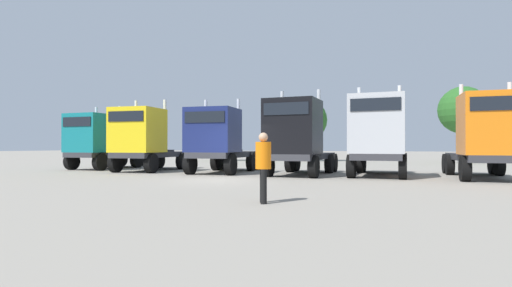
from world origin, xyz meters
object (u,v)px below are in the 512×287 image
(semi_truck_yellow, at_px, (144,139))
(semi_truck_black, at_px, (297,137))
(semi_truck_silver, at_px, (378,135))
(semi_truck_teal, at_px, (99,141))
(semi_truck_navy, at_px, (218,140))
(visitor_in_hivis, at_px, (263,162))
(semi_truck_orange, at_px, (488,136))

(semi_truck_yellow, relative_size, semi_truck_black, 1.04)
(semi_truck_yellow, relative_size, semi_truck_silver, 1.02)
(semi_truck_teal, height_order, semi_truck_silver, semi_truck_silver)
(semi_truck_navy, bearing_deg, visitor_in_hivis, 27.25)
(semi_truck_orange, bearing_deg, semi_truck_black, -88.73)
(semi_truck_yellow, height_order, semi_truck_black, semi_truck_black)
(semi_truck_teal, bearing_deg, semi_truck_black, 85.88)
(semi_truck_yellow, xyz_separation_m, semi_truck_orange, (17.30, 0.49, 0.02))
(semi_truck_navy, distance_m, visitor_in_hivis, 11.32)
(semi_truck_teal, height_order, semi_truck_navy, semi_truck_teal)
(semi_truck_silver, bearing_deg, semi_truck_orange, 88.47)
(semi_truck_teal, xyz_separation_m, visitor_in_hivis, (14.66, -10.36, -0.75))
(semi_truck_teal, relative_size, semi_truck_orange, 0.88)
(semi_truck_teal, relative_size, semi_truck_navy, 0.94)
(semi_truck_black, relative_size, semi_truck_orange, 0.92)
(semi_truck_yellow, height_order, semi_truck_navy, semi_truck_yellow)
(semi_truck_black, xyz_separation_m, semi_truck_silver, (3.77, 0.73, 0.08))
(semi_truck_navy, bearing_deg, semi_truck_teal, -99.82)
(semi_truck_black, xyz_separation_m, visitor_in_hivis, (1.62, -9.36, -0.84))
(semi_truck_silver, height_order, visitor_in_hivis, semi_truck_silver)
(semi_truck_navy, distance_m, semi_truck_orange, 12.67)
(semi_truck_navy, height_order, semi_truck_silver, semi_truck_silver)
(semi_truck_black, xyz_separation_m, semi_truck_orange, (8.31, 0.62, -0.02))
(semi_truck_silver, relative_size, semi_truck_orange, 0.94)
(semi_truck_teal, xyz_separation_m, semi_truck_black, (13.04, -1.00, 0.09))
(semi_truck_teal, xyz_separation_m, semi_truck_yellow, (4.05, -0.87, 0.05))
(semi_truck_navy, height_order, visitor_in_hivis, semi_truck_navy)
(semi_truck_navy, bearing_deg, semi_truck_yellow, -93.54)
(semi_truck_navy, relative_size, semi_truck_orange, 0.94)
(semi_truck_navy, xyz_separation_m, semi_truck_orange, (12.66, 0.39, 0.09))
(semi_truck_navy, distance_m, semi_truck_black, 4.36)
(semi_truck_teal, relative_size, semi_truck_black, 0.96)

